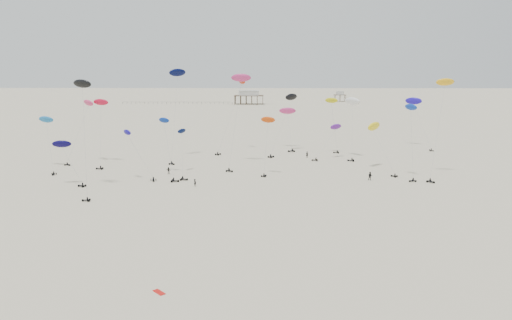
{
  "coord_description": "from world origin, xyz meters",
  "views": [
    {
      "loc": [
        1.86,
        -11.9,
        25.36
      ],
      "look_at": [
        0.0,
        88.0,
        7.0
      ],
      "focal_mm": 35.0,
      "sensor_mm": 36.0,
      "label": 1
    }
  ],
  "objects_px": {
    "rig_4": "(442,102)",
    "rig_9": "(66,153)",
    "pavilion_main": "(249,98)",
    "pavilion_small": "(340,97)",
    "rig_0": "(47,127)",
    "spectator_0": "(195,186)"
  },
  "relations": [
    {
      "from": "pavilion_main",
      "to": "spectator_0",
      "type": "xyz_separation_m",
      "value": [
        -3.48,
        -255.92,
        -4.22
      ]
    },
    {
      "from": "pavilion_main",
      "to": "pavilion_small",
      "type": "height_order",
      "value": "pavilion_main"
    },
    {
      "from": "pavilion_main",
      "to": "pavilion_small",
      "type": "bearing_deg",
      "value": 23.2
    },
    {
      "from": "rig_4",
      "to": "rig_9",
      "type": "distance_m",
      "value": 86.91
    },
    {
      "from": "pavilion_small",
      "to": "rig_9",
      "type": "height_order",
      "value": "rig_9"
    },
    {
      "from": "rig_4",
      "to": "rig_9",
      "type": "relative_size",
      "value": 2.34
    },
    {
      "from": "pavilion_small",
      "to": "rig_0",
      "type": "height_order",
      "value": "rig_0"
    },
    {
      "from": "pavilion_main",
      "to": "rig_4",
      "type": "xyz_separation_m",
      "value": [
        53.61,
        -243.06,
        13.34
      ]
    },
    {
      "from": "rig_4",
      "to": "rig_9",
      "type": "xyz_separation_m",
      "value": [
        -85.47,
        -11.78,
        -10.45
      ]
    },
    {
      "from": "pavilion_small",
      "to": "rig_9",
      "type": "relative_size",
      "value": 0.87
    },
    {
      "from": "pavilion_main",
      "to": "pavilion_small",
      "type": "distance_m",
      "value": 76.16
    },
    {
      "from": "rig_0",
      "to": "spectator_0",
      "type": "distance_m",
      "value": 46.93
    },
    {
      "from": "pavilion_main",
      "to": "rig_9",
      "type": "relative_size",
      "value": 2.02
    },
    {
      "from": "pavilion_main",
      "to": "pavilion_small",
      "type": "relative_size",
      "value": 2.33
    },
    {
      "from": "rig_4",
      "to": "rig_0",
      "type": "bearing_deg",
      "value": -37.37
    },
    {
      "from": "rig_0",
      "to": "rig_9",
      "type": "bearing_deg",
      "value": 116.23
    },
    {
      "from": "pavilion_small",
      "to": "spectator_0",
      "type": "distance_m",
      "value": 295.23
    },
    {
      "from": "pavilion_small",
      "to": "spectator_0",
      "type": "height_order",
      "value": "pavilion_small"
    },
    {
      "from": "pavilion_small",
      "to": "rig_0",
      "type": "bearing_deg",
      "value": -113.31
    },
    {
      "from": "pavilion_small",
      "to": "rig_4",
      "type": "distance_m",
      "value": 273.91
    },
    {
      "from": "pavilion_main",
      "to": "rig_0",
      "type": "bearing_deg",
      "value": -100.66
    },
    {
      "from": "rig_9",
      "to": "spectator_0",
      "type": "xyz_separation_m",
      "value": [
        28.38,
        -1.08,
        -7.11
      ]
    }
  ]
}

